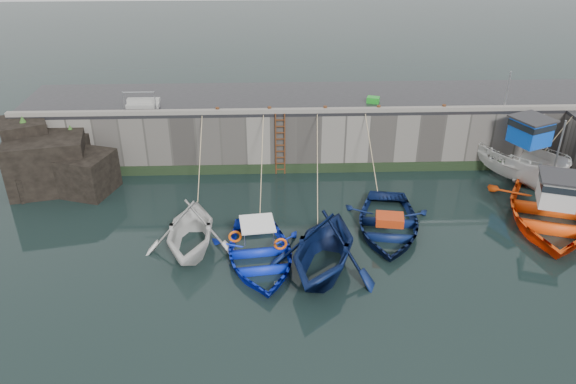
{
  "coord_description": "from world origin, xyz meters",
  "views": [
    {
      "loc": [
        -2.51,
        -15.43,
        12.69
      ],
      "look_at": [
        -1.76,
        5.74,
        1.2
      ],
      "focal_mm": 35.0,
      "sensor_mm": 36.0,
      "label": 1
    }
  ],
  "objects_px": {
    "boat_near_white": "(192,248)",
    "bollard_c": "(325,109)",
    "boat_near_navy": "(387,230)",
    "boat_far_orange": "(549,210)",
    "ladder": "(280,145)",
    "bollard_a": "(218,110)",
    "fish_crate": "(373,100)",
    "bollard_e": "(444,107)",
    "boat_far_white": "(515,158)",
    "boat_near_blacktrim": "(323,271)",
    "bollard_b": "(269,110)",
    "boat_near_blue": "(260,261)",
    "bollard_d": "(379,108)"
  },
  "relations": [
    {
      "from": "fish_crate",
      "to": "bollard_c",
      "type": "bearing_deg",
      "value": -135.9
    },
    {
      "from": "ladder",
      "to": "boat_near_blue",
      "type": "distance_m",
      "value": 7.73
    },
    {
      "from": "boat_far_orange",
      "to": "boat_near_blacktrim",
      "type": "bearing_deg",
      "value": -142.71
    },
    {
      "from": "boat_near_navy",
      "to": "boat_far_orange",
      "type": "distance_m",
      "value": 7.15
    },
    {
      "from": "boat_near_blacktrim",
      "to": "bollard_d",
      "type": "distance_m",
      "value": 9.79
    },
    {
      "from": "ladder",
      "to": "boat_near_white",
      "type": "relative_size",
      "value": 0.72
    },
    {
      "from": "boat_far_white",
      "to": "bollard_d",
      "type": "height_order",
      "value": "boat_far_white"
    },
    {
      "from": "boat_near_blue",
      "to": "bollard_e",
      "type": "xyz_separation_m",
      "value": [
        8.98,
        7.84,
        3.3
      ]
    },
    {
      "from": "bollard_b",
      "to": "fish_crate",
      "type": "bearing_deg",
      "value": 13.02
    },
    {
      "from": "fish_crate",
      "to": "boat_far_orange",
      "type": "bearing_deg",
      "value": -25.17
    },
    {
      "from": "ladder",
      "to": "bollard_c",
      "type": "bearing_deg",
      "value": 8.67
    },
    {
      "from": "boat_near_blue",
      "to": "boat_far_orange",
      "type": "bearing_deg",
      "value": 4.7
    },
    {
      "from": "boat_far_white",
      "to": "fish_crate",
      "type": "distance_m",
      "value": 7.52
    },
    {
      "from": "fish_crate",
      "to": "bollard_b",
      "type": "relative_size",
      "value": 2.17
    },
    {
      "from": "boat_near_white",
      "to": "bollard_c",
      "type": "height_order",
      "value": "bollard_c"
    },
    {
      "from": "boat_far_orange",
      "to": "bollard_b",
      "type": "height_order",
      "value": "boat_far_orange"
    },
    {
      "from": "ladder",
      "to": "bollard_e",
      "type": "height_order",
      "value": "bollard_e"
    },
    {
      "from": "boat_near_blue",
      "to": "bollard_e",
      "type": "relative_size",
      "value": 18.86
    },
    {
      "from": "bollard_e",
      "to": "bollard_b",
      "type": "bearing_deg",
      "value": 180.0
    },
    {
      "from": "bollard_a",
      "to": "ladder",
      "type": "bearing_deg",
      "value": -6.38
    },
    {
      "from": "boat_near_navy",
      "to": "bollard_c",
      "type": "xyz_separation_m",
      "value": [
        -2.18,
        5.8,
        3.3
      ]
    },
    {
      "from": "boat_far_white",
      "to": "bollard_e",
      "type": "bearing_deg",
      "value": 138.43
    },
    {
      "from": "fish_crate",
      "to": "bollard_b",
      "type": "distance_m",
      "value": 5.38
    },
    {
      "from": "ladder",
      "to": "boat_near_navy",
      "type": "bearing_deg",
      "value": -51.27
    },
    {
      "from": "bollard_d",
      "to": "bollard_c",
      "type": "bearing_deg",
      "value": 180.0
    },
    {
      "from": "boat_far_white",
      "to": "boat_far_orange",
      "type": "height_order",
      "value": "boat_far_white"
    },
    {
      "from": "boat_near_white",
      "to": "boat_near_blue",
      "type": "height_order",
      "value": "boat_near_white"
    },
    {
      "from": "boat_near_blacktrim",
      "to": "boat_far_orange",
      "type": "xyz_separation_m",
      "value": [
        10.08,
        3.31,
        0.48
      ]
    },
    {
      "from": "ladder",
      "to": "boat_far_white",
      "type": "xyz_separation_m",
      "value": [
        11.52,
        -0.76,
        -0.58
      ]
    },
    {
      "from": "ladder",
      "to": "bollard_a",
      "type": "distance_m",
      "value": 3.47
    },
    {
      "from": "boat_near_navy",
      "to": "bollard_a",
      "type": "relative_size",
      "value": 19.24
    },
    {
      "from": "boat_near_white",
      "to": "boat_far_orange",
      "type": "distance_m",
      "value": 15.29
    },
    {
      "from": "fish_crate",
      "to": "bollard_e",
      "type": "distance_m",
      "value": 3.48
    },
    {
      "from": "bollard_c",
      "to": "boat_near_navy",
      "type": "bearing_deg",
      "value": -69.39
    },
    {
      "from": "ladder",
      "to": "boat_far_orange",
      "type": "distance_m",
      "value": 12.55
    },
    {
      "from": "boat_near_white",
      "to": "boat_far_white",
      "type": "xyz_separation_m",
      "value": [
        15.23,
        5.79,
        1.01
      ]
    },
    {
      "from": "bollard_a",
      "to": "bollard_b",
      "type": "relative_size",
      "value": 1.0
    },
    {
      "from": "boat_near_navy",
      "to": "bollard_d",
      "type": "height_order",
      "value": "bollard_d"
    },
    {
      "from": "bollard_a",
      "to": "boat_far_white",
      "type": "bearing_deg",
      "value": -4.3
    },
    {
      "from": "boat_near_blacktrim",
      "to": "bollard_c",
      "type": "height_order",
      "value": "bollard_c"
    },
    {
      "from": "boat_near_blacktrim",
      "to": "bollard_d",
      "type": "relative_size",
      "value": 18.23
    },
    {
      "from": "boat_near_white",
      "to": "bollard_a",
      "type": "bearing_deg",
      "value": 84.71
    },
    {
      "from": "boat_near_blue",
      "to": "bollard_e",
      "type": "distance_m",
      "value": 12.37
    },
    {
      "from": "fish_crate",
      "to": "bollard_c",
      "type": "relative_size",
      "value": 2.17
    },
    {
      "from": "boat_near_white",
      "to": "bollard_b",
      "type": "bearing_deg",
      "value": 65.59
    },
    {
      "from": "boat_near_blue",
      "to": "bollard_a",
      "type": "xyz_separation_m",
      "value": [
        -2.02,
        7.84,
        3.3
      ]
    },
    {
      "from": "fish_crate",
      "to": "bollard_b",
      "type": "bearing_deg",
      "value": -148.38
    },
    {
      "from": "boat_near_blacktrim",
      "to": "fish_crate",
      "type": "xyz_separation_m",
      "value": [
        3.33,
        9.78,
        3.31
      ]
    },
    {
      "from": "boat_near_white",
      "to": "bollard_d",
      "type": "distance_m",
      "value": 11.43
    },
    {
      "from": "boat_near_white",
      "to": "boat_near_blacktrim",
      "type": "distance_m",
      "value": 5.38
    }
  ]
}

